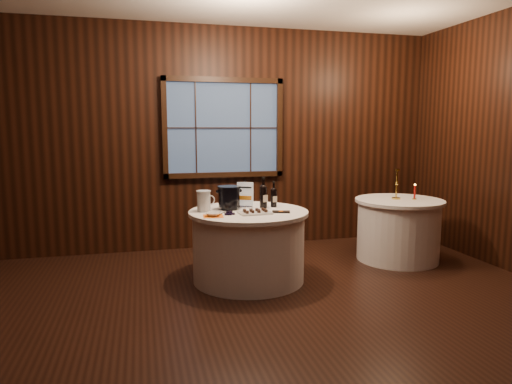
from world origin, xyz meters
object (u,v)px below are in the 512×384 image
object	(u,v)px
chocolate_plate	(255,212)
ice_bucket	(229,197)
port_bottle_right	(274,196)
red_candle	(415,193)
grape_bunch	(229,213)
brass_candlestick	(396,188)
main_table	(249,245)
cracker_bowl	(213,214)
side_table	(398,229)
chocolate_box	(281,212)
sign_stand	(245,199)
port_bottle_left	(263,195)
glass_pitcher	(204,201)

from	to	relation	value
chocolate_plate	ice_bucket	bearing A→B (deg)	122.85
port_bottle_right	red_candle	world-z (taller)	port_bottle_right
grape_bunch	brass_candlestick	size ratio (longest dim) A/B	0.46
main_table	cracker_bowl	distance (m)	0.62
side_table	brass_candlestick	xyz separation A→B (m)	(-0.03, 0.03, 0.52)
chocolate_box	red_candle	world-z (taller)	red_candle
sign_stand	red_candle	world-z (taller)	sign_stand
chocolate_box	grape_bunch	world-z (taller)	grape_bunch
port_bottle_left	chocolate_plate	distance (m)	0.38
chocolate_box	brass_candlestick	xyz separation A→B (m)	(1.66, 0.52, 0.13)
port_bottle_left	red_candle	size ratio (longest dim) A/B	1.74
side_table	port_bottle_left	world-z (taller)	port_bottle_left
sign_stand	grape_bunch	xyz separation A→B (m)	(-0.26, -0.37, -0.08)
port_bottle_left	cracker_bowl	distance (m)	0.72
side_table	ice_bucket	xyz separation A→B (m)	(-2.18, -0.17, 0.52)
port_bottle_left	glass_pitcher	size ratio (longest dim) A/B	1.55
glass_pitcher	brass_candlestick	world-z (taller)	brass_candlestick
port_bottle_left	brass_candlestick	xyz separation A→B (m)	(1.77, 0.21, -0.01)
port_bottle_right	grape_bunch	bearing A→B (deg)	-157.76
port_bottle_left	ice_bucket	xyz separation A→B (m)	(-0.38, 0.01, -0.01)
sign_stand	red_candle	xyz separation A→B (m)	(2.16, 0.05, -0.02)
cracker_bowl	red_candle	bearing A→B (deg)	10.06
main_table	chocolate_box	xyz separation A→B (m)	(0.31, -0.19, 0.39)
chocolate_plate	glass_pitcher	size ratio (longest dim) A/B	1.56
cracker_bowl	brass_candlestick	bearing A→B (deg)	12.96
glass_pitcher	port_bottle_left	bearing A→B (deg)	-8.72
chocolate_box	brass_candlestick	distance (m)	1.75
side_table	glass_pitcher	bearing A→B (deg)	-174.88
ice_bucket	side_table	bearing A→B (deg)	4.39
cracker_bowl	grape_bunch	bearing A→B (deg)	11.39
side_table	red_candle	xyz separation A→B (m)	(0.17, -0.06, 0.46)
main_table	brass_candlestick	bearing A→B (deg)	9.47
side_table	sign_stand	distance (m)	2.05
ice_bucket	red_candle	world-z (taller)	ice_bucket
port_bottle_right	cracker_bowl	xyz separation A→B (m)	(-0.74, -0.37, -0.10)
side_table	chocolate_box	world-z (taller)	chocolate_box
port_bottle_right	chocolate_plate	bearing A→B (deg)	-139.97
ice_bucket	cracker_bowl	distance (m)	0.44
main_table	cracker_bowl	size ratio (longest dim) A/B	8.85
brass_candlestick	ice_bucket	bearing A→B (deg)	-174.80
ice_bucket	chocolate_plate	world-z (taller)	ice_bucket
grape_bunch	brass_candlestick	xyz separation A→B (m)	(2.21, 0.51, 0.12)
side_table	sign_stand	world-z (taller)	sign_stand
main_table	grape_bunch	bearing A→B (deg)	-142.81
port_bottle_right	cracker_bowl	distance (m)	0.84
chocolate_plate	chocolate_box	xyz separation A→B (m)	(0.28, -0.00, -0.01)
sign_stand	ice_bucket	bearing A→B (deg)	-140.86
glass_pitcher	grape_bunch	bearing A→B (deg)	-62.57
chocolate_box	red_candle	distance (m)	1.91
port_bottle_left	glass_pitcher	distance (m)	0.67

